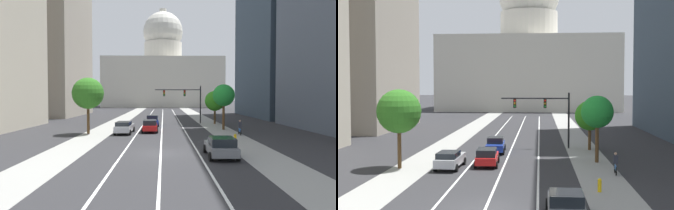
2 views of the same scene
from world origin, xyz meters
TOP-DOWN VIEW (x-y plane):
  - ground_plane at (0.00, 40.00)m, footprint 400.00×400.00m
  - sidewalk_left at (-7.58, 35.00)m, footprint 3.45×130.00m
  - sidewalk_right at (7.58, 35.00)m, footprint 3.45×130.00m
  - lane_stripe_left at (-2.93, 25.00)m, footprint 0.16×90.00m
  - lane_stripe_center at (0.00, 25.00)m, footprint 0.16×90.00m
  - lane_stripe_right at (2.93, 25.00)m, footprint 0.16×90.00m
  - office_tower_far_left at (-25.75, 42.84)m, footprint 14.94×21.62m
  - office_tower_far_right at (27.33, 38.60)m, footprint 18.19×24.68m
  - capitol_building at (0.00, 96.34)m, footprint 46.09×27.77m
  - car_red at (-1.46, 12.91)m, footprint 2.08×4.20m
  - car_silver at (-4.40, 11.56)m, footprint 2.06×4.66m
  - car_gray at (4.39, -1.45)m, footprint 2.13×4.27m
  - car_blue at (-1.47, 20.23)m, footprint 2.09×4.58m
  - traffic_signal_mast at (3.76, 23.64)m, footprint 7.41×0.39m
  - fire_hydrant at (6.91, 4.39)m, footprint 0.26×0.35m
  - cyclist at (8.89, 10.12)m, footprint 0.38×1.70m
  - street_tree_far_right at (8.30, 22.68)m, footprint 3.16×3.16m
  - street_tree_mid_right at (8.12, 15.26)m, footprint 2.89×2.89m
  - street_tree_near_left at (-8.56, 11.20)m, footprint 3.64×3.64m

SIDE VIEW (x-z plane):
  - ground_plane at x=0.00m, z-range 0.00..0.00m
  - sidewalk_left at x=-7.58m, z-range 0.00..0.01m
  - sidewalk_right at x=7.58m, z-range 0.00..0.01m
  - lane_stripe_left at x=-2.93m, z-range 0.01..0.02m
  - lane_stripe_center at x=0.00m, z-range 0.01..0.02m
  - lane_stripe_right at x=2.93m, z-range 0.01..0.02m
  - fire_hydrant at x=6.91m, z-range 0.01..0.92m
  - car_gray at x=4.39m, z-range 0.02..1.52m
  - car_silver at x=-4.40m, z-range 0.04..1.51m
  - car_red at x=-1.46m, z-range 0.04..1.56m
  - car_blue at x=-1.47m, z-range 0.02..1.60m
  - cyclist at x=8.89m, z-range -0.01..1.71m
  - street_tree_far_right at x=8.30m, z-range 1.02..6.25m
  - traffic_signal_mast at x=3.76m, z-range 1.24..7.29m
  - street_tree_mid_right at x=8.12m, z-range 1.50..7.48m
  - street_tree_near_left at x=-8.56m, z-range 1.45..8.02m
  - capitol_building at x=0.00m, z-range -6.72..33.49m
  - office_tower_far_left at x=-25.75m, z-range 0.04..34.47m
  - office_tower_far_right at x=27.33m, z-range 0.04..43.41m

